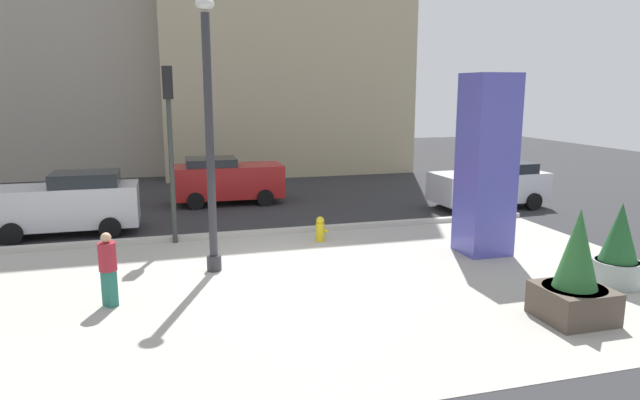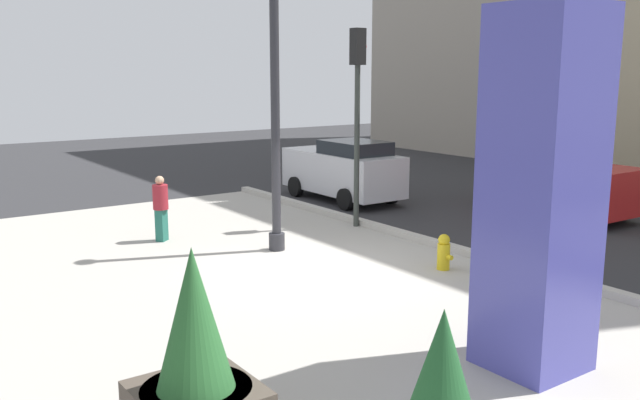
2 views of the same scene
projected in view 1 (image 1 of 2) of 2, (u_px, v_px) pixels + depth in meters
The scene contains 13 objects.
ground_plane at pixel (259, 228), 18.48m from camera, with size 60.00×60.00×0.00m, color #2D2D30.
plaza_pavement at pixel (306, 290), 12.82m from camera, with size 18.00×10.00×0.02m, color #ADA89E.
curb_strip at pixel (264, 232), 17.63m from camera, with size 18.00×0.24×0.16m, color #B7B2A8.
lamp_post at pixel (210, 144), 13.57m from camera, with size 0.44×0.44×6.46m.
art_pillar_blue at pixel (486, 165), 15.29m from camera, with size 1.22×1.22×4.84m, color #4C4CAD.
potted_plant_mid_plaza at pixel (619, 249), 12.91m from camera, with size 1.03×1.03×1.94m.
potted_plant_curbside at pixel (575, 276), 11.02m from camera, with size 1.27×1.27×2.22m.
fire_hydrant at pixel (320, 229), 16.84m from camera, with size 0.36×0.26×0.75m.
traffic_light_corner at pixel (170, 127), 16.10m from camera, with size 0.28×0.42×5.05m.
car_passing_lane at pixel (490, 185), 21.59m from camera, with size 4.35×2.24×1.70m.
car_intersection at pixel (67, 204), 17.57m from camera, with size 4.36×1.97×1.92m.
car_curb_west at pixel (227, 180), 22.34m from camera, with size 4.25×2.11×1.80m.
pedestrian_crossing at pixel (108, 266), 11.70m from camera, with size 0.51×0.51×1.58m.
Camera 1 is at (-3.03, -13.81, 4.45)m, focal length 32.12 mm.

